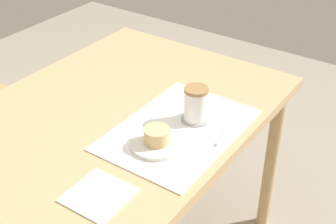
% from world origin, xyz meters
% --- Properties ---
extents(dining_table, '(1.12, 0.83, 0.72)m').
position_xyz_m(dining_table, '(0.00, 0.00, 0.64)').
color(dining_table, tan).
rests_on(dining_table, ground_plane).
extents(placemat, '(0.48, 0.33, 0.00)m').
position_xyz_m(placemat, '(0.03, -0.23, 0.72)').
color(placemat, white).
rests_on(placemat, dining_table).
extents(pastry_plate, '(0.16, 0.16, 0.01)m').
position_xyz_m(pastry_plate, '(-0.08, -0.22, 0.73)').
color(pastry_plate, silver).
rests_on(pastry_plate, placemat).
extents(pastry, '(0.07, 0.07, 0.04)m').
position_xyz_m(pastry, '(-0.08, -0.22, 0.75)').
color(pastry, '#E5BC7F').
rests_on(pastry, pastry_plate).
extents(coffee_coaster, '(0.09, 0.09, 0.00)m').
position_xyz_m(coffee_coaster, '(0.10, -0.24, 0.72)').
color(coffee_coaster, '#99999E').
rests_on(coffee_coaster, placemat).
extents(coffee_mug, '(0.11, 0.07, 0.11)m').
position_xyz_m(coffee_mug, '(0.10, -0.24, 0.78)').
color(coffee_mug, white).
rests_on(coffee_mug, coffee_coaster).
extents(teaspoon, '(0.13, 0.02, 0.01)m').
position_xyz_m(teaspoon, '(0.08, -0.35, 0.72)').
color(teaspoon, silver).
rests_on(teaspoon, placemat).
extents(paper_napkin, '(0.15, 0.15, 0.00)m').
position_xyz_m(paper_napkin, '(-0.33, -0.22, 0.72)').
color(paper_napkin, white).
rests_on(paper_napkin, dining_table).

